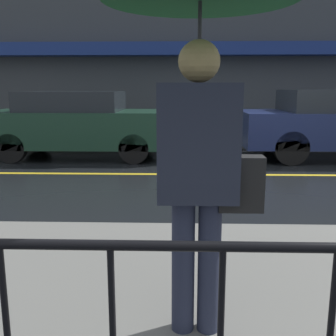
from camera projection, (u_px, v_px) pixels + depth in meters
name	position (u px, v px, depth m)	size (l,w,h in m)	color
ground_plane	(282.00, 175.00, 7.04)	(80.00, 80.00, 0.00)	black
sidewalk_far	(247.00, 142.00, 10.81)	(28.00, 1.64, 0.15)	slate
lane_marking	(282.00, 175.00, 7.04)	(25.20, 0.12, 0.01)	gold
building_storefront	(244.00, 59.00, 11.28)	(28.00, 0.85, 4.65)	#383D42
pedestrian	(201.00, 46.00, 1.98)	(0.99, 0.99, 2.02)	#23283D
car_dark_green	(79.00, 124.00, 8.79)	(4.13, 1.77, 1.46)	#193828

